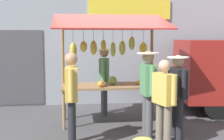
{
  "coord_description": "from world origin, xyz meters",
  "views": [
    {
      "loc": [
        0.88,
        6.91,
        1.96
      ],
      "look_at": [
        0.0,
        0.3,
        1.25
      ],
      "focal_mm": 49.92,
      "sensor_mm": 36.0,
      "label": 1
    }
  ],
  "objects_px": {
    "market_stall": "(110,55)",
    "shopper_in_striped_shirt": "(178,90)",
    "shopper_with_shopping_bag": "(148,86)",
    "vendor_with_sunhat": "(104,75)",
    "shopper_in_grey_tee": "(72,92)",
    "shopper_with_ponytail": "(164,97)"
  },
  "relations": [
    {
      "from": "vendor_with_sunhat",
      "to": "shopper_in_striped_shirt",
      "type": "xyz_separation_m",
      "value": [
        -1.21,
        1.97,
        -0.05
      ]
    },
    {
      "from": "vendor_with_sunhat",
      "to": "shopper_with_ponytail",
      "type": "bearing_deg",
      "value": 29.56
    },
    {
      "from": "vendor_with_sunhat",
      "to": "shopper_in_grey_tee",
      "type": "bearing_deg",
      "value": -10.31
    },
    {
      "from": "shopper_with_shopping_bag",
      "to": "market_stall",
      "type": "bearing_deg",
      "value": 28.49
    },
    {
      "from": "shopper_in_grey_tee",
      "to": "shopper_in_striped_shirt",
      "type": "bearing_deg",
      "value": -84.36
    },
    {
      "from": "shopper_in_striped_shirt",
      "to": "shopper_in_grey_tee",
      "type": "xyz_separation_m",
      "value": [
        2.02,
        0.15,
        0.03
      ]
    },
    {
      "from": "shopper_with_shopping_bag",
      "to": "shopper_with_ponytail",
      "type": "height_order",
      "value": "shopper_with_shopping_bag"
    },
    {
      "from": "shopper_with_shopping_bag",
      "to": "shopper_with_ponytail",
      "type": "relative_size",
      "value": 1.08
    },
    {
      "from": "shopper_in_striped_shirt",
      "to": "shopper_in_grey_tee",
      "type": "bearing_deg",
      "value": 92.32
    },
    {
      "from": "shopper_with_shopping_bag",
      "to": "shopper_in_grey_tee",
      "type": "height_order",
      "value": "shopper_with_shopping_bag"
    },
    {
      "from": "shopper_with_shopping_bag",
      "to": "shopper_in_striped_shirt",
      "type": "distance_m",
      "value": 0.57
    },
    {
      "from": "market_stall",
      "to": "shopper_in_striped_shirt",
      "type": "distance_m",
      "value": 1.82
    },
    {
      "from": "market_stall",
      "to": "shopper_with_shopping_bag",
      "type": "height_order",
      "value": "market_stall"
    },
    {
      "from": "vendor_with_sunhat",
      "to": "shopper_in_striped_shirt",
      "type": "bearing_deg",
      "value": 42.28
    },
    {
      "from": "market_stall",
      "to": "shopper_with_ponytail",
      "type": "height_order",
      "value": "market_stall"
    },
    {
      "from": "vendor_with_sunhat",
      "to": "shopper_in_grey_tee",
      "type": "relative_size",
      "value": 1.0
    },
    {
      "from": "vendor_with_sunhat",
      "to": "shopper_with_shopping_bag",
      "type": "height_order",
      "value": "shopper_with_shopping_bag"
    },
    {
      "from": "shopper_in_striped_shirt",
      "to": "shopper_with_ponytail",
      "type": "height_order",
      "value": "shopper_in_striped_shirt"
    },
    {
      "from": "vendor_with_sunhat",
      "to": "shopper_with_ponytail",
      "type": "xyz_separation_m",
      "value": [
        -0.81,
        2.38,
        -0.11
      ]
    },
    {
      "from": "shopper_in_striped_shirt",
      "to": "vendor_with_sunhat",
      "type": "bearing_deg",
      "value": 29.55
    },
    {
      "from": "vendor_with_sunhat",
      "to": "shopper_in_grey_tee",
      "type": "xyz_separation_m",
      "value": [
        0.82,
        2.12,
        -0.02
      ]
    },
    {
      "from": "vendor_with_sunhat",
      "to": "shopper_in_grey_tee",
      "type": "height_order",
      "value": "vendor_with_sunhat"
    }
  ]
}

